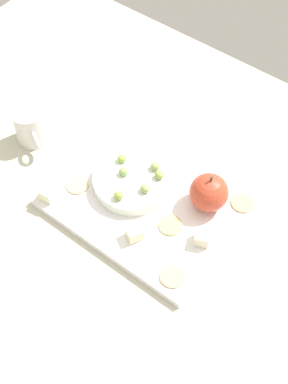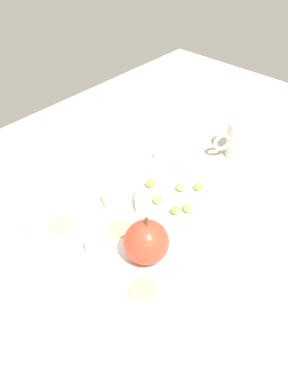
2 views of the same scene
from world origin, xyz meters
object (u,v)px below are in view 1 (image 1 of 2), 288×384
at_px(cheese_cube_1, 48,194).
at_px(cup, 30,127).
at_px(serving_dish, 132,180).
at_px(cheese_cube_2, 202,238).
at_px(grape_2, 145,189).
at_px(platter, 145,202).
at_px(cheese_cube_0, 134,233).
at_px(grape_4, 122,159).
at_px(grape_3, 159,175).
at_px(cracker_2, 77,185).
at_px(cracker_1, 172,276).
at_px(grape_5, 123,172).
at_px(grape_0, 155,166).
at_px(cracker_0, 243,203).
at_px(apple_whole, 209,193).
at_px(cracker_3, 170,225).
at_px(grape_1, 117,194).

distance_m(cheese_cube_1, cup, 0.17).
height_order(serving_dish, cheese_cube_1, cheese_cube_1).
height_order(cheese_cube_2, grape_2, grape_2).
distance_m(platter, grape_2, 0.04).
distance_m(cheese_cube_0, grape_4, 0.16).
bearing_deg(grape_3, grape_4, 8.18).
bearing_deg(grape_2, cup, 3.20).
distance_m(serving_dish, cracker_2, 0.11).
xyz_separation_m(cracker_1, grape_5, (0.20, -0.11, 0.03)).
bearing_deg(cheese_cube_2, grape_0, -23.26).
height_order(cracker_0, cracker_1, same).
distance_m(grape_2, grape_3, 0.04).
relative_size(cheese_cube_2, grape_2, 1.43).
distance_m(apple_whole, cheese_cube_2, 0.09).
distance_m(grape_0, grape_3, 0.02).
bearing_deg(cheese_cube_2, grape_2, -5.47).
distance_m(cracker_0, cracker_2, 0.33).
xyz_separation_m(cracker_1, cup, (0.43, -0.09, 0.02)).
xyz_separation_m(cracker_3, grape_2, (0.08, -0.02, 0.03)).
bearing_deg(platter, grape_4, -20.79).
xyz_separation_m(apple_whole, cracker_2, (0.23, 0.12, -0.04)).
height_order(cracker_0, grape_0, grape_0).
distance_m(platter, grape_0, 0.07).
height_order(serving_dish, cup, cup).
bearing_deg(cracker_2, cracker_1, 169.94).
bearing_deg(cheese_cube_0, grape_3, -74.23).
bearing_deg(cheese_cube_2, grape_5, -5.81).
bearing_deg(cheese_cube_2, cheese_cube_1, 18.85).
height_order(grape_3, grape_4, same).
relative_size(apple_whole, grape_4, 3.99).
relative_size(cheese_cube_2, cracker_0, 0.60).
xyz_separation_m(cheese_cube_2, cracker_1, (0.00, 0.09, -0.01)).
bearing_deg(cracker_0, cracker_1, 85.39).
bearing_deg(grape_0, apple_whole, -175.82).
relative_size(platter, cheese_cube_0, 13.32).
xyz_separation_m(serving_dish, grape_2, (-0.04, 0.01, 0.02)).
bearing_deg(apple_whole, cracker_0, -142.42).
xyz_separation_m(cheese_cube_1, grape_5, (-0.09, -0.12, 0.02)).
bearing_deg(cracker_3, grape_1, 11.74).
relative_size(cheese_cube_0, cheese_cube_1, 1.00).
relative_size(grape_0, grape_3, 1.00).
bearing_deg(cracker_3, cheese_cube_1, 22.27).
xyz_separation_m(serving_dish, apple_whole, (-0.14, -0.05, 0.02)).
relative_size(apple_whole, grape_5, 3.99).
bearing_deg(cracker_2, platter, -156.40).
bearing_deg(grape_0, platter, 108.85).
xyz_separation_m(cheese_cube_2, cup, (0.43, 0.00, 0.01)).
relative_size(platter, cup, 3.90).
height_order(cracker_1, cracker_3, same).
distance_m(cracker_0, grape_5, 0.24).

